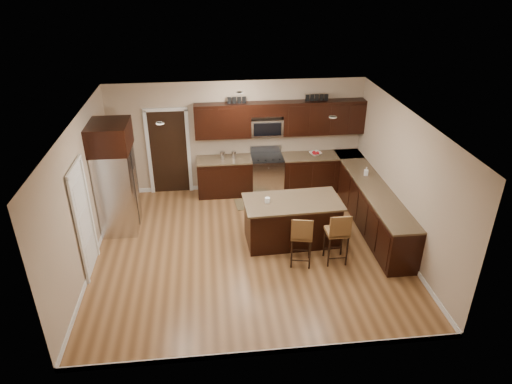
{
  "coord_description": "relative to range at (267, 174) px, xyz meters",
  "views": [
    {
      "loc": [
        -0.7,
        -7.53,
        5.2
      ],
      "look_at": [
        0.18,
        0.4,
        1.06
      ],
      "focal_mm": 32.0,
      "sensor_mm": 36.0,
      "label": 1
    }
  ],
  "objects": [
    {
      "name": "wall_right",
      "position": [
        2.32,
        -2.45,
        0.88
      ],
      "size": [
        0.0,
        5.5,
        5.5
      ],
      "primitive_type": "plane",
      "rotation": [
        1.57,
        0.0,
        -1.57
      ],
      "color": "tan",
      "rests_on": "floor"
    },
    {
      "name": "fruit_bowl",
      "position": [
        1.18,
        -0.0,
        0.48
      ],
      "size": [
        0.37,
        0.37,
        0.07
      ],
      "primitive_type": "imported",
      "rotation": [
        0.0,
        0.0,
        0.39
      ],
      "color": "silver",
      "rests_on": "base_cabinets"
    },
    {
      "name": "pantry_door",
      "position": [
        -3.66,
        -2.75,
        0.55
      ],
      "size": [
        0.03,
        0.8,
        2.04
      ],
      "primitive_type": "cube",
      "color": "white",
      "rests_on": "floor"
    },
    {
      "name": "wall_left",
      "position": [
        -3.68,
        -2.45,
        0.88
      ],
      "size": [
        0.0,
        5.5,
        5.5
      ],
      "primitive_type": "plane",
      "rotation": [
        1.57,
        0.0,
        1.57
      ],
      "color": "tan",
      "rests_on": "floor"
    },
    {
      "name": "upper_cabinets",
      "position": [
        0.36,
        0.13,
        1.37
      ],
      "size": [
        4.0,
        0.33,
        0.8
      ],
      "color": "black",
      "rests_on": "wall_back"
    },
    {
      "name": "microwave",
      "position": [
        0.0,
        0.15,
        1.15
      ],
      "size": [
        0.76,
        0.31,
        0.4
      ],
      "primitive_type": "cube",
      "color": "silver",
      "rests_on": "upper_cabinets"
    },
    {
      "name": "ceiling",
      "position": [
        -0.68,
        -2.45,
        2.23
      ],
      "size": [
        6.0,
        6.0,
        0.0
      ],
      "primitive_type": "plane",
      "rotation": [
        3.14,
        0.0,
        0.0
      ],
      "color": "silver",
      "rests_on": "wall_back"
    },
    {
      "name": "wall_back",
      "position": [
        -0.68,
        0.3,
        0.88
      ],
      "size": [
        6.0,
        0.0,
        6.0
      ],
      "primitive_type": "plane",
      "rotation": [
        1.57,
        0.0,
        0.0
      ],
      "color": "tan",
      "rests_on": "floor"
    },
    {
      "name": "base_cabinets",
      "position": [
        1.22,
        -1.01,
        -0.01
      ],
      "size": [
        4.02,
        3.96,
        0.92
      ],
      "color": "black",
      "rests_on": "floor"
    },
    {
      "name": "floor",
      "position": [
        -0.68,
        -2.45,
        -0.47
      ],
      "size": [
        6.0,
        6.0,
        0.0
      ],
      "primitive_type": "plane",
      "color": "olive",
      "rests_on": "ground"
    },
    {
      "name": "island",
      "position": [
        0.21,
        -2.24,
        -0.04
      ],
      "size": [
        1.95,
        1.09,
        0.92
      ],
      "rotation": [
        0.0,
        0.0,
        0.04
      ],
      "color": "black",
      "rests_on": "floor"
    },
    {
      "name": "refrigerator",
      "position": [
        -3.3,
        -1.34,
        0.73
      ],
      "size": [
        0.79,
        0.96,
        2.35
      ],
      "color": "silver",
      "rests_on": "floor"
    },
    {
      "name": "letter_decor",
      "position": [
        0.22,
        0.13,
        1.82
      ],
      "size": [
        2.2,
        0.03,
        0.15
      ],
      "primitive_type": null,
      "color": "black",
      "rests_on": "upper_cabinets"
    },
    {
      "name": "stool_right",
      "position": [
        0.91,
        -3.08,
        0.2
      ],
      "size": [
        0.4,
        0.4,
        1.07
      ],
      "rotation": [
        0.0,
        0.0,
        0.0
      ],
      "color": "olive",
      "rests_on": "floor"
    },
    {
      "name": "stool_mid",
      "position": [
        0.23,
        -3.08,
        0.18
      ],
      "size": [
        0.46,
        0.46,
        1.05
      ],
      "rotation": [
        0.0,
        0.0,
        -0.21
      ],
      "color": "olive",
      "rests_on": "floor"
    },
    {
      "name": "soap_bottle",
      "position": [
        2.02,
        -1.25,
        0.54
      ],
      "size": [
        0.11,
        0.11,
        0.19
      ],
      "primitive_type": "imported",
      "rotation": [
        0.0,
        0.0,
        -0.28
      ],
      "color": "#B2B2B2",
      "rests_on": "base_cabinets"
    },
    {
      "name": "doorway",
      "position": [
        -2.33,
        0.28,
        0.56
      ],
      "size": [
        0.85,
        0.03,
        2.06
      ],
      "primitive_type": "cube",
      "color": "black",
      "rests_on": "floor"
    },
    {
      "name": "floor_mat",
      "position": [
        -0.4,
        -0.58,
        -0.47
      ],
      "size": [
        0.9,
        0.65,
        0.01
      ],
      "primitive_type": "cube",
      "rotation": [
        0.0,
        0.0,
        0.11
      ],
      "color": "brown",
      "rests_on": "floor"
    },
    {
      "name": "island_jar",
      "position": [
        -0.29,
        -2.24,
        0.5
      ],
      "size": [
        0.1,
        0.1,
        0.1
      ],
      "primitive_type": "cylinder",
      "color": "white",
      "rests_on": "island"
    },
    {
      "name": "range",
      "position": [
        0.0,
        0.0,
        0.0
      ],
      "size": [
        0.76,
        0.64,
        1.11
      ],
      "color": "silver",
      "rests_on": "floor"
    },
    {
      "name": "canister_short",
      "position": [
        -0.8,
        -0.0,
        0.54
      ],
      "size": [
        0.11,
        0.11,
        0.18
      ],
      "primitive_type": "cylinder",
      "color": "silver",
      "rests_on": "base_cabinets"
    },
    {
      "name": "canister_tall",
      "position": [
        -1.07,
        -0.0,
        0.54
      ],
      "size": [
        0.12,
        0.12,
        0.19
      ],
      "primitive_type": "cylinder",
      "color": "silver",
      "rests_on": "base_cabinets"
    }
  ]
}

